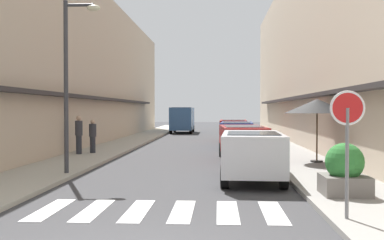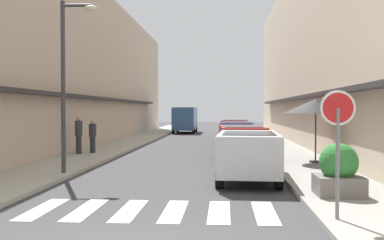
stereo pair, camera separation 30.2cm
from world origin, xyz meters
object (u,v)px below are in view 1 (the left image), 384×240
Objects in this scene: street_lamp at (72,68)px; parked_car_far at (237,132)px; parked_car_near at (252,151)px; parked_car_mid at (242,139)px; planter_corner at (345,171)px; parked_car_distant at (233,128)px; round_street_sign at (347,121)px; pedestrian_walking_near at (93,135)px; cafe_umbrella at (317,106)px; pedestrian_walking_far at (79,134)px; delivery_van at (182,118)px.

parked_car_far is at bearing 62.95° from street_lamp.
parked_car_near is 0.92× the size of parked_car_mid.
street_lamp is 8.84m from planter_corner.
parked_car_distant is 1.87× the size of round_street_sign.
parked_car_far is at bearing 97.81° from planter_corner.
pedestrian_walking_near is (-1.23, 6.86, -2.54)m from street_lamp.
round_street_sign is 1.92× the size of planter_corner.
parked_car_distant is at bearing -48.43° from pedestrian_walking_near.
parked_car_near is 1.65× the size of cafe_umbrella.
pedestrian_walking_near is 0.90× the size of pedestrian_walking_far.
pedestrian_walking_near reaches higher than parked_car_mid.
street_lamp reaches higher than parked_car_distant.
parked_car_mid is 11.87m from parked_car_distant.
parked_car_mid is 0.83× the size of delivery_van.
cafe_umbrella is (2.80, -7.60, 1.36)m from parked_car_far.
street_lamp reaches higher than planter_corner.
delivery_van reaches higher than pedestrian_walking_far.
planter_corner is (1.99, -8.44, -0.25)m from parked_car_mid.
cafe_umbrella is 7.13m from planter_corner.
delivery_van is at bearing 169.29° from pedestrian_walking_far.
delivery_van is 28.22m from street_lamp.
street_lamp is 4.44× the size of planter_corner.
parked_car_near is 29.09m from delivery_van.
planter_corner is (6.34, -31.45, -0.73)m from delivery_van.
parked_car_distant is (-0.00, 17.62, 0.00)m from parked_car_near.
street_lamp reaches higher than parked_car_far.
delivery_van reaches higher than parked_car_far.
street_lamp is at bearing 140.73° from round_street_sign.
pedestrian_walking_near is (-2.58, -21.25, -0.47)m from delivery_van.
parked_car_near is 10.22m from pedestrian_walking_near.
parked_car_near is at bearing -123.58° from cafe_umbrella.
delivery_van is at bearing 100.71° from parked_car_mid.
parked_car_distant is 3.60× the size of planter_corner.
round_street_sign reaches higher than parked_car_near.
round_street_sign reaches higher than delivery_van.
parked_car_far is 8.90m from pedestrian_walking_far.
parked_car_distant is at bearing -68.66° from delivery_van.
delivery_van is 34.38m from round_street_sign.
pedestrian_walking_far is at bearing 137.11° from parked_car_near.
parked_car_far is 8.21m from cafe_umbrella.
round_street_sign is at bearing -39.27° from street_lamp.
parked_car_mid is at bearing -79.29° from delivery_van.
pedestrian_walking_near is at bearing -124.43° from parked_car_distant.
delivery_van is 3.44× the size of pedestrian_walking_near.
planter_corner is at bearing 41.67° from pedestrian_walking_far.
delivery_van is at bearing 99.58° from round_street_sign.
parked_car_far is 17.50m from delivery_van.
parked_car_distant is 12.26m from pedestrian_walking_near.
parked_car_mid is 3.47m from cafe_umbrella.
delivery_van is 25.58m from cafe_umbrella.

